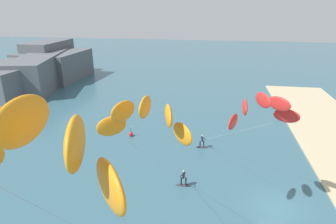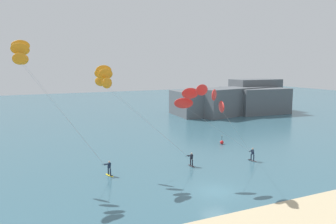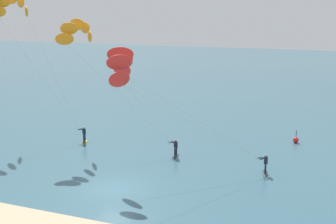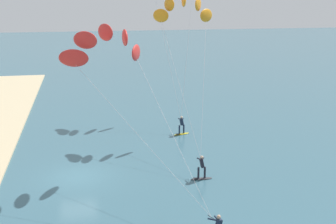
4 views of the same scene
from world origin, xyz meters
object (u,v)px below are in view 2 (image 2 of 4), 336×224
object	(u,v)px
kitesurfer_mid_water	(204,100)
marker_buoy	(222,142)
kitesurfer_far_out	(108,81)
kitesurfer_nearshore	(25,58)

from	to	relation	value
kitesurfer_mid_water	marker_buoy	size ratio (longest dim) A/B	9.11
kitesurfer_mid_water	kitesurfer_far_out	bearing A→B (deg)	139.44
kitesurfer_nearshore	kitesurfer_far_out	size ratio (longest dim) A/B	1.20
kitesurfer_mid_water	kitesurfer_far_out	xyz separation A→B (m)	(-7.86, 6.73, 1.83)
kitesurfer_mid_water	marker_buoy	bearing A→B (deg)	49.63
kitesurfer_nearshore	kitesurfer_far_out	distance (m)	8.40
kitesurfer_nearshore	marker_buoy	size ratio (longest dim) A/B	10.53
kitesurfer_nearshore	kitesurfer_far_out	xyz separation A→B (m)	(8.04, -0.73, -2.32)
marker_buoy	kitesurfer_nearshore	bearing A→B (deg)	-167.05
kitesurfer_far_out	marker_buoy	bearing A→B (deg)	19.88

